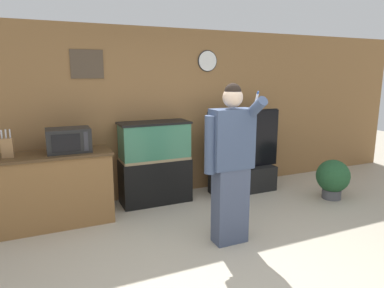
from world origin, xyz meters
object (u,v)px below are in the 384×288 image
Objects in this scene: aquarium_on_stand at (155,163)px; potted_plant at (333,177)px; microwave at (69,140)px; person_standing at (231,163)px; knife_block at (7,147)px; tv_on_stand at (243,169)px; counter_island at (55,189)px.

aquarium_on_stand is 1.99× the size of potted_plant.
aquarium_on_stand reaches higher than potted_plant.
person_standing reaches higher than microwave.
potted_plant is at bearing -21.08° from aquarium_on_stand.
tv_on_stand is at bearing 2.01° from knife_block.
tv_on_stand is at bearing 1.93° from microwave.
person_standing is at bearing -29.71° from knife_block.
person_standing is 2.34m from potted_plant.
knife_block is (-0.48, -0.02, 0.59)m from counter_island.
person_standing reaches higher than counter_island.
counter_island is 0.76m from knife_block.
counter_island is at bearing 169.39° from potted_plant.
potted_plant is at bearing 14.81° from person_standing.
counter_island is 4.05m from potted_plant.
person_standing reaches higher than potted_plant.
person_standing is at bearing -39.91° from microwave.
tv_on_stand is at bearing 1.95° from counter_island.
tv_on_stand is 1.87m from person_standing.
potted_plant is (4.46, -0.73, -0.73)m from knife_block.
aquarium_on_stand is 1.64m from person_standing.
microwave is 3.92m from potted_plant.
microwave is 0.86× the size of potted_plant.
person_standing is (-1.08, -1.42, 0.56)m from tv_on_stand.
microwave is at bearing 2.36° from knife_block.
knife_block is 0.25× the size of tv_on_stand.
person_standing is 2.95× the size of potted_plant.
microwave is 1.32m from aquarium_on_stand.
counter_island is at bearing -170.31° from aquarium_on_stand.
tv_on_stand reaches higher than potted_plant.
knife_block is at bearing -172.14° from aquarium_on_stand.
tv_on_stand reaches higher than counter_island.
tv_on_stand is (3.36, 0.12, -0.67)m from knife_block.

